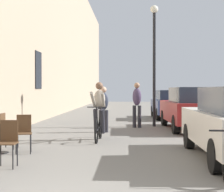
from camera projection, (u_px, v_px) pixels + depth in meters
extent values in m
cube|color=tan|center=(37.00, 10.00, 17.77)|extent=(0.50, 68.00, 10.61)
cube|color=black|center=(38.00, 70.00, 17.03)|extent=(0.04, 1.10, 1.70)
cylinder|color=black|center=(13.00, 157.00, 6.89)|extent=(0.02, 0.02, 0.45)
cylinder|color=black|center=(17.00, 154.00, 7.21)|extent=(0.02, 0.02, 0.45)
cylinder|color=black|center=(1.00, 154.00, 7.21)|extent=(0.02, 0.02, 0.45)
cube|color=#4C331E|center=(7.00, 143.00, 7.05)|extent=(0.40, 0.40, 0.02)
cube|color=#4C331E|center=(9.00, 131.00, 7.23)|extent=(0.34, 0.04, 0.42)
cylinder|color=black|center=(0.00, 153.00, 8.70)|extent=(0.40, 0.40, 0.02)
cylinder|color=black|center=(0.00, 138.00, 8.69)|extent=(0.05, 0.05, 0.67)
cylinder|color=#4C331E|center=(0.00, 123.00, 8.69)|extent=(0.64, 0.64, 0.02)
cylinder|color=black|center=(30.00, 144.00, 8.54)|extent=(0.02, 0.02, 0.45)
cylinder|color=black|center=(16.00, 145.00, 8.48)|extent=(0.02, 0.02, 0.45)
cylinder|color=black|center=(31.00, 142.00, 8.86)|extent=(0.02, 0.02, 0.45)
cylinder|color=black|center=(17.00, 143.00, 8.80)|extent=(0.02, 0.02, 0.45)
cube|color=#4C331E|center=(24.00, 134.00, 8.67)|extent=(0.46, 0.46, 0.02)
cube|color=#4C331E|center=(24.00, 123.00, 8.84)|extent=(0.34, 0.10, 0.42)
cylinder|color=black|center=(18.00, 139.00, 9.53)|extent=(0.02, 0.02, 0.45)
cylinder|color=black|center=(13.00, 140.00, 9.21)|extent=(0.02, 0.02, 0.45)
cylinder|color=black|center=(6.00, 139.00, 9.56)|extent=(0.02, 0.02, 0.45)
cylinder|color=black|center=(1.00, 140.00, 9.24)|extent=(0.02, 0.02, 0.45)
cube|color=#4C331E|center=(9.00, 130.00, 9.38)|extent=(0.40, 0.40, 0.02)
cube|color=#4C331E|center=(3.00, 121.00, 9.40)|extent=(0.04, 0.34, 0.42)
torus|color=black|center=(96.00, 131.00, 10.29)|extent=(0.07, 0.71, 0.71)
torus|color=black|center=(100.00, 128.00, 11.34)|extent=(0.07, 0.71, 0.71)
cylinder|color=black|center=(100.00, 118.00, 11.25)|extent=(0.04, 0.22, 0.58)
cylinder|color=black|center=(98.00, 108.00, 10.74)|extent=(0.06, 0.83, 0.14)
cylinder|color=black|center=(97.00, 119.00, 10.31)|extent=(0.04, 0.09, 0.67)
cylinder|color=black|center=(99.00, 128.00, 10.84)|extent=(0.06, 1.00, 0.12)
cylinder|color=black|center=(97.00, 107.00, 10.33)|extent=(0.52, 0.04, 0.03)
ellipsoid|color=black|center=(100.00, 108.00, 11.15)|extent=(0.12, 0.24, 0.06)
ellipsoid|color=#9E9384|center=(99.00, 99.00, 11.07)|extent=(0.35, 0.36, 0.59)
sphere|color=brown|center=(99.00, 86.00, 11.02)|extent=(0.22, 0.22, 0.22)
cylinder|color=#26262D|center=(103.00, 121.00, 10.99)|extent=(0.14, 0.40, 0.75)
cylinder|color=#26262D|center=(96.00, 121.00, 11.01)|extent=(0.14, 0.40, 0.75)
cylinder|color=#9E9384|center=(103.00, 100.00, 10.67)|extent=(0.09, 0.74, 0.48)
cylinder|color=#9E9384|center=(93.00, 100.00, 10.69)|extent=(0.12, 0.75, 0.48)
cylinder|color=#26262D|center=(101.00, 121.00, 13.00)|extent=(0.14, 0.14, 0.77)
cylinder|color=#26262D|center=(106.00, 121.00, 12.99)|extent=(0.14, 0.14, 0.77)
ellipsoid|color=#2D3342|center=(103.00, 101.00, 12.98)|extent=(0.34, 0.24, 0.61)
sphere|color=tan|center=(103.00, 90.00, 12.98)|extent=(0.22, 0.22, 0.22)
cylinder|color=#26262D|center=(134.00, 117.00, 14.60)|extent=(0.14, 0.14, 0.87)
cylinder|color=#26262D|center=(139.00, 117.00, 14.59)|extent=(0.14, 0.14, 0.87)
ellipsoid|color=#4C3D5B|center=(137.00, 97.00, 14.58)|extent=(0.34, 0.25, 0.69)
sphere|color=#A57A5B|center=(137.00, 85.00, 14.57)|extent=(0.22, 0.22, 0.22)
cylinder|color=black|center=(154.00, 70.00, 15.05)|extent=(0.12, 0.12, 4.60)
sphere|color=silver|center=(154.00, 9.00, 15.01)|extent=(0.32, 0.32, 0.32)
cylinder|color=black|center=(189.00, 136.00, 9.38)|extent=(0.20, 0.62, 0.62)
cylinder|color=black|center=(216.00, 156.00, 6.54)|extent=(0.20, 0.62, 0.62)
cube|color=maroon|center=(192.00, 111.00, 13.92)|extent=(2.00, 4.49, 0.72)
cube|color=#283342|center=(195.00, 95.00, 13.38)|extent=(1.63, 2.45, 0.53)
cylinder|color=black|center=(164.00, 118.00, 15.39)|extent=(0.23, 0.65, 0.64)
cylinder|color=black|center=(204.00, 118.00, 15.38)|extent=(0.23, 0.65, 0.64)
cylinder|color=black|center=(176.00, 125.00, 12.47)|extent=(0.23, 0.65, 0.64)
cube|color=#384C84|center=(170.00, 106.00, 19.37)|extent=(1.82, 4.18, 0.67)
cube|color=#283342|center=(172.00, 95.00, 18.86)|extent=(1.50, 2.27, 0.50)
cylinder|color=black|center=(153.00, 111.00, 20.76)|extent=(0.21, 0.60, 0.60)
cylinder|color=black|center=(181.00, 111.00, 20.73)|extent=(0.21, 0.60, 0.60)
cylinder|color=black|center=(158.00, 114.00, 18.02)|extent=(0.21, 0.60, 0.60)
cylinder|color=black|center=(191.00, 114.00, 17.99)|extent=(0.21, 0.60, 0.60)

